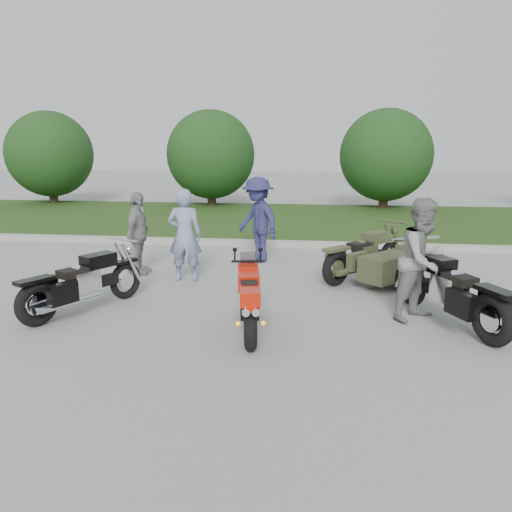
# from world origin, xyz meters

# --- Properties ---
(ground) EXTENTS (80.00, 80.00, 0.00)m
(ground) POSITION_xyz_m (0.00, 0.00, 0.00)
(ground) COLOR #9F9F9A
(ground) RESTS_ON ground
(curb) EXTENTS (60.00, 0.30, 0.15)m
(curb) POSITION_xyz_m (0.00, 6.00, 0.07)
(curb) COLOR #A7A59D
(curb) RESTS_ON ground
(grass_strip) EXTENTS (60.00, 8.00, 0.14)m
(grass_strip) POSITION_xyz_m (0.00, 10.15, 0.07)
(grass_strip) COLOR #35541D
(grass_strip) RESTS_ON ground
(tree_far_left) EXTENTS (3.60, 3.60, 4.00)m
(tree_far_left) POSITION_xyz_m (-10.00, 13.50, 2.19)
(tree_far_left) COLOR #3F2B1C
(tree_far_left) RESTS_ON ground
(tree_mid_left) EXTENTS (3.60, 3.60, 4.00)m
(tree_mid_left) POSITION_xyz_m (-3.00, 13.50, 2.19)
(tree_mid_left) COLOR #3F2B1C
(tree_mid_left) RESTS_ON ground
(tree_mid_right) EXTENTS (3.60, 3.60, 4.00)m
(tree_mid_right) POSITION_xyz_m (4.00, 13.50, 2.19)
(tree_mid_right) COLOR #3F2B1C
(tree_mid_right) RESTS_ON ground
(sportbike_red) EXTENTS (0.52, 1.85, 0.88)m
(sportbike_red) POSITION_xyz_m (0.45, -0.18, 0.52)
(sportbike_red) COLOR black
(sportbike_red) RESTS_ON ground
(cruiser_left) EXTENTS (1.26, 2.13, 0.90)m
(cruiser_left) POSITION_xyz_m (-2.37, 0.37, 0.46)
(cruiser_left) COLOR black
(cruiser_left) RESTS_ON ground
(cruiser_right) EXTENTS (1.25, 2.37, 0.98)m
(cruiser_right) POSITION_xyz_m (3.44, 0.51, 0.50)
(cruiser_right) COLOR black
(cruiser_right) RESTS_ON ground
(cruiser_sidecar) EXTENTS (2.02, 2.16, 0.92)m
(cruiser_sidecar) POSITION_xyz_m (2.60, 2.70, 0.43)
(cruiser_sidecar) COLOR black
(cruiser_sidecar) RESTS_ON ground
(person_stripe) EXTENTS (0.69, 0.46, 1.84)m
(person_stripe) POSITION_xyz_m (-1.18, 2.45, 0.92)
(person_stripe) COLOR #838AB2
(person_stripe) RESTS_ON ground
(person_grey) EXTENTS (1.16, 1.16, 1.90)m
(person_grey) POSITION_xyz_m (3.01, 0.77, 0.95)
(person_grey) COLOR gray
(person_grey) RESTS_ON ground
(person_denim) EXTENTS (1.40, 1.40, 1.95)m
(person_denim) POSITION_xyz_m (0.05, 4.25, 0.97)
(person_denim) COLOR navy
(person_denim) RESTS_ON ground
(person_back) EXTENTS (0.43, 1.01, 1.72)m
(person_back) POSITION_xyz_m (-2.28, 2.86, 0.86)
(person_back) COLOR gray
(person_back) RESTS_ON ground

